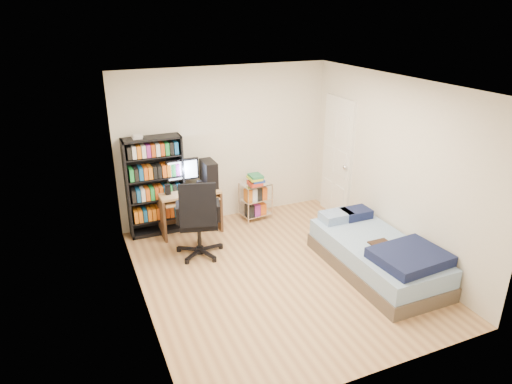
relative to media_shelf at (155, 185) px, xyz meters
name	(u,v)px	position (x,y,z in m)	size (l,w,h in m)	color
room	(279,186)	(1.20, -1.84, 0.46)	(3.58, 4.08, 2.58)	tan
media_shelf	(155,185)	(0.00, 0.00, 0.00)	(0.87, 0.29, 1.61)	black
computer_desk	(194,192)	(0.57, -0.11, -0.16)	(0.93, 0.54, 1.17)	tan
office_chair	(199,232)	(0.39, -0.97, -0.42)	(0.85, 0.85, 1.16)	black
wire_cart	(256,191)	(1.61, -0.14, -0.29)	(0.51, 0.40, 0.77)	silver
bed	(378,255)	(2.44, -2.33, -0.55)	(0.99, 1.98, 0.56)	brown
door	(337,158)	(2.93, -0.49, 0.21)	(0.12, 0.80, 2.00)	white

